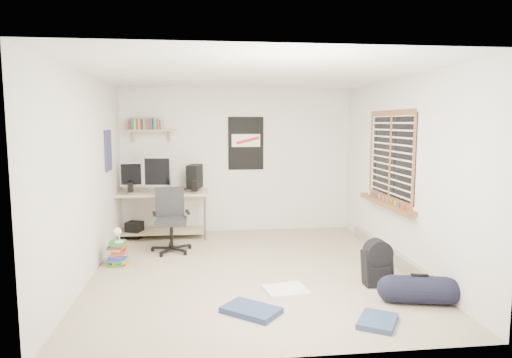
{
  "coord_description": "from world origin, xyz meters",
  "views": [
    {
      "loc": [
        -0.61,
        -5.71,
        1.9
      ],
      "look_at": [
        0.11,
        0.38,
        1.15
      ],
      "focal_mm": 32.0,
      "sensor_mm": 36.0,
      "label": 1
    }
  ],
  "objects": [
    {
      "name": "floor",
      "position": [
        0.0,
        0.0,
        -0.01
      ],
      "size": [
        4.0,
        4.5,
        0.01
      ],
      "primitive_type": "cube",
      "color": "gray",
      "rests_on": "ground"
    },
    {
      "name": "ceiling",
      "position": [
        0.0,
        0.0,
        2.5
      ],
      "size": [
        4.0,
        4.5,
        0.01
      ],
      "primitive_type": "cube",
      "color": "white",
      "rests_on": "ground"
    },
    {
      "name": "back_wall",
      "position": [
        0.0,
        2.25,
        1.25
      ],
      "size": [
        4.0,
        0.01,
        2.5
      ],
      "primitive_type": "cube",
      "color": "silver",
      "rests_on": "ground"
    },
    {
      "name": "left_wall",
      "position": [
        -2.0,
        0.0,
        1.25
      ],
      "size": [
        0.01,
        4.5,
        2.5
      ],
      "primitive_type": "cube",
      "color": "silver",
      "rests_on": "ground"
    },
    {
      "name": "right_wall",
      "position": [
        2.0,
        0.0,
        1.25
      ],
      "size": [
        0.01,
        4.5,
        2.5
      ],
      "primitive_type": "cube",
      "color": "silver",
      "rests_on": "ground"
    },
    {
      "name": "desk",
      "position": [
        -1.41,
        1.96,
        0.36
      ],
      "size": [
        1.84,
        0.93,
        0.81
      ],
      "primitive_type": "cube",
      "rotation": [
        0.0,
        0.0,
        0.09
      ],
      "color": "tan",
      "rests_on": "floor"
    },
    {
      "name": "monitor_left",
      "position": [
        -1.75,
        1.78,
        1.0
      ],
      "size": [
        0.36,
        0.12,
        0.39
      ],
      "primitive_type": "cube",
      "rotation": [
        0.0,
        0.0,
        0.09
      ],
      "color": "gray",
      "rests_on": "desk"
    },
    {
      "name": "monitor_right",
      "position": [
        -1.33,
        1.67,
        1.05
      ],
      "size": [
        0.45,
        0.16,
        0.49
      ],
      "primitive_type": "cube",
      "rotation": [
        0.0,
        0.0,
        -0.11
      ],
      "color": "#B1B0B6",
      "rests_on": "desk"
    },
    {
      "name": "pc_tower",
      "position": [
        -0.74,
        2.0,
        1.01
      ],
      "size": [
        0.28,
        0.41,
        0.4
      ],
      "primitive_type": "cube",
      "rotation": [
        0.0,
        0.0,
        -0.29
      ],
      "color": "black",
      "rests_on": "desk"
    },
    {
      "name": "keyboard",
      "position": [
        -1.09,
        1.79,
        0.82
      ],
      "size": [
        0.45,
        0.26,
        0.02
      ],
      "primitive_type": "cube",
      "rotation": [
        0.0,
        0.0,
        0.27
      ],
      "color": "black",
      "rests_on": "desk"
    },
    {
      "name": "speaker_left",
      "position": [
        -1.75,
        1.63,
        0.89
      ],
      "size": [
        0.08,
        0.08,
        0.16
      ],
      "primitive_type": "cube",
      "rotation": [
        0.0,
        0.0,
        0.03
      ],
      "color": "black",
      "rests_on": "desk"
    },
    {
      "name": "speaker_right",
      "position": [
        -0.74,
        1.63,
        0.89
      ],
      "size": [
        0.1,
        0.1,
        0.17
      ],
      "primitive_type": "cube",
      "rotation": [
        0.0,
        0.0,
        -0.31
      ],
      "color": "black",
      "rests_on": "desk"
    },
    {
      "name": "office_chair",
      "position": [
        -1.08,
        1.0,
        0.49
      ],
      "size": [
        0.71,
        0.71,
        0.95
      ],
      "primitive_type": "cube",
      "rotation": [
        0.0,
        0.0,
        0.15
      ],
      "color": "#262628",
      "rests_on": "floor"
    },
    {
      "name": "wall_shelf",
      "position": [
        -1.45,
        2.14,
        1.78
      ],
      "size": [
        0.8,
        0.22,
        0.24
      ],
      "primitive_type": "cube",
      "color": "tan",
      "rests_on": "back_wall"
    },
    {
      "name": "poster_back_wall",
      "position": [
        0.15,
        2.23,
        1.55
      ],
      "size": [
        0.62,
        0.03,
        0.92
      ],
      "primitive_type": "cube",
      "color": "black",
      "rests_on": "back_wall"
    },
    {
      "name": "poster_left_wall",
      "position": [
        -1.99,
        1.2,
        1.5
      ],
      "size": [
        0.02,
        0.42,
        0.6
      ],
      "primitive_type": "cube",
      "color": "navy",
      "rests_on": "left_wall"
    },
    {
      "name": "window",
      "position": [
        1.95,
        0.3,
        1.45
      ],
      "size": [
        0.1,
        1.5,
        1.26
      ],
      "primitive_type": "cube",
      "color": "brown",
      "rests_on": "right_wall"
    },
    {
      "name": "baseboard_heater",
      "position": [
        1.96,
        0.3,
        0.09
      ],
      "size": [
        0.08,
        2.5,
        0.18
      ],
      "primitive_type": "cube",
      "color": "#B7B2A8",
      "rests_on": "floor"
    },
    {
      "name": "backpack",
      "position": [
        1.42,
        -0.7,
        0.2
      ],
      "size": [
        0.33,
        0.27,
        0.44
      ],
      "primitive_type": "cube",
      "rotation": [
        0.0,
        0.0,
        0.02
      ],
      "color": "black",
      "rests_on": "floor"
    },
    {
      "name": "duffel_bag",
      "position": [
        1.65,
        -1.3,
        0.14
      ],
      "size": [
        0.36,
        0.36,
        0.58
      ],
      "primitive_type": "cylinder",
      "rotation": [
        0.0,
        0.0,
        -0.24
      ],
      "color": "black",
      "rests_on": "floor"
    },
    {
      "name": "tshirt",
      "position": [
        0.31,
        -0.81,
        0.02
      ],
      "size": [
        0.53,
        0.47,
        0.04
      ],
      "primitive_type": "cube",
      "rotation": [
        0.0,
        0.0,
        0.18
      ],
      "color": "silver",
      "rests_on": "floor"
    },
    {
      "name": "jeans_a",
      "position": [
        -0.15,
        -1.34,
        0.03
      ],
      "size": [
        0.65,
        0.63,
        0.06
      ],
      "primitive_type": "cube",
      "rotation": [
        0.0,
        0.0,
        -0.69
      ],
      "color": "navy",
      "rests_on": "floor"
    },
    {
      "name": "jeans_b",
      "position": [
        1.03,
        -1.73,
        0.03
      ],
      "size": [
        0.51,
        0.54,
        0.05
      ],
      "primitive_type": "cube",
      "rotation": [
        0.0,
        0.0,
        1.02
      ],
      "color": "navy",
      "rests_on": "floor"
    },
    {
      "name": "book_stack",
      "position": [
        -1.75,
        0.41,
        0.15
      ],
      "size": [
        0.53,
        0.46,
        0.32
      ],
      "primitive_type": "cube",
      "rotation": [
        0.0,
        0.0,
        -0.18
      ],
      "color": "brown",
      "rests_on": "floor"
    },
    {
      "name": "desk_lamp",
      "position": [
        -1.73,
        0.39,
        0.38
      ],
      "size": [
        0.12,
        0.2,
        0.2
      ],
      "primitive_type": "cube",
      "rotation": [
        0.0,
        0.0,
        0.01
      ],
      "color": "silver",
      "rests_on": "book_stack"
    },
    {
      "name": "subwoofer",
      "position": [
        -1.75,
        1.9,
        0.14
      ],
      "size": [
        0.31,
        0.31,
        0.27
      ],
      "primitive_type": "cube",
      "rotation": [
        0.0,
        0.0,
        -0.37
      ],
      "color": "black",
      "rests_on": "floor"
    }
  ]
}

